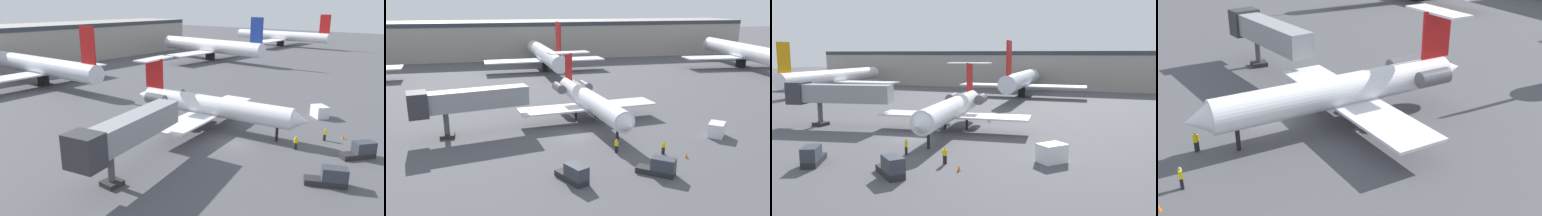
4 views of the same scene
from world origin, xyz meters
TOP-DOWN VIEW (x-y plane):
  - ground_plane at (0.00, 0.00)m, footprint 400.00×400.00m
  - regional_jet at (3.11, 6.55)m, footprint 21.14×27.04m
  - jet_bridge at (-14.76, 3.85)m, footprint 15.72×5.97m
  - ground_crew_marshaller at (8.32, -8.37)m, footprint 0.41×0.27m
  - ground_crew_loader at (3.11, -6.68)m, footprint 0.46×0.47m
  - traffic_cone_near at (10.43, -10.05)m, footprint 0.36×0.36m

SIDE VIEW (x-z plane):
  - ground_plane at x=0.00m, z-range -0.10..0.00m
  - traffic_cone_near at x=10.43m, z-range 0.00..0.55m
  - ground_crew_marshaller at x=8.32m, z-range 0.01..1.70m
  - ground_crew_loader at x=3.11m, z-range 0.01..1.70m
  - regional_jet at x=3.11m, z-range -1.28..7.91m
  - jet_bridge at x=-14.76m, z-range 1.52..7.96m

